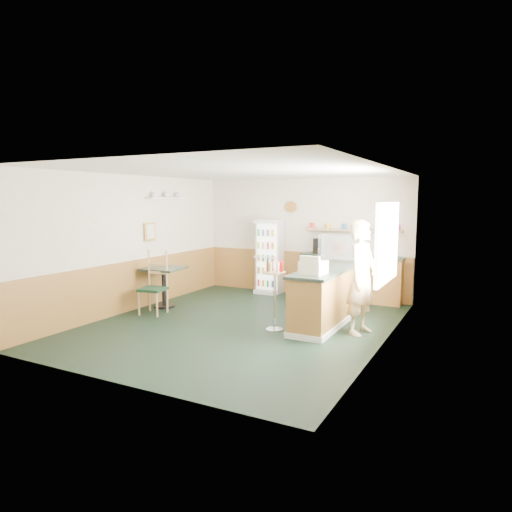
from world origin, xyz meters
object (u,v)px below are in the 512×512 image
Objects in this scene: shopkeeper at (362,278)px; cash_register at (313,267)px; condiment_stand at (275,286)px; drinks_fridge at (270,256)px; display_case at (344,248)px; cafe_table at (164,279)px; cafe_chair at (156,281)px.

cash_register is at bearing 130.14° from shopkeeper.
condiment_stand is (-0.66, -0.08, -0.36)m from cash_register.
drinks_fridge is 1.89× the size of display_case.
drinks_fridge is at bearing 60.90° from cafe_table.
cafe_table is at bearing 170.37° from condiment_stand.
cafe_chair is at bearing 179.74° from condiment_stand.
drinks_fridge reaches higher than cafe_chair.
cash_register is 0.75m from condiment_stand.
display_case is at bearing 93.74° from cash_register.
cafe_table is 0.68× the size of cafe_chair.
cafe_table is (-1.30, -2.33, -0.29)m from drinks_fridge.
shopkeeper is at bearing 0.13° from cafe_table.
display_case is 1.97m from condiment_stand.
display_case is 0.79× the size of condiment_stand.
cash_register is at bearing -90.00° from display_case.
drinks_fridge is 4.47× the size of cash_register.
shopkeeper reaches higher than display_case.
drinks_fridge reaches higher than cash_register.
shopkeeper is at bearing -2.65° from cafe_chair.
cash_register is 0.47× the size of cafe_table.
drinks_fridge reaches higher than cafe_table.
cash_register is at bearing 7.04° from condiment_stand.
cash_register is 0.32× the size of cafe_chair.
cafe_table is at bearing -158.79° from display_case.
drinks_fridge is at bearing 61.18° from shopkeeper.
condiment_stand is at bearing -169.22° from cash_register.
cafe_table is (-3.40, 0.38, -0.53)m from cash_register.
display_case reaches higher than cash_register.
cafe_chair is at bearing -111.92° from drinks_fridge.
display_case is 2.36× the size of cash_register.
drinks_fridge is at bearing 131.50° from cash_register.
cafe_chair is at bearing -68.67° from cafe_table.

